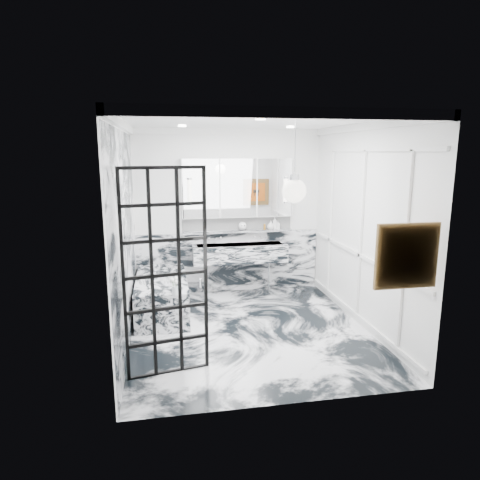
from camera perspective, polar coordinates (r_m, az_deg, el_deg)
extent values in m
plane|color=silver|center=(6.05, 1.19, -11.92)|extent=(3.60, 3.60, 0.00)
plane|color=white|center=(5.55, 1.32, 15.59)|extent=(3.60, 3.60, 0.00)
plane|color=white|center=(7.38, -1.54, 3.73)|extent=(3.60, 0.00, 3.60)
plane|color=white|center=(3.93, 6.51, -3.46)|extent=(3.60, 0.00, 3.60)
plane|color=white|center=(5.55, -15.17, 0.66)|extent=(0.00, 3.60, 3.60)
plane|color=white|center=(6.15, 16.02, 1.67)|extent=(0.00, 3.60, 3.60)
cube|color=silver|center=(7.53, -1.48, -2.90)|extent=(3.18, 0.05, 1.05)
cube|color=silver|center=(5.56, -14.98, 0.06)|extent=(0.02, 3.56, 2.68)
cube|color=white|center=(6.16, 15.80, 0.75)|extent=(0.03, 3.40, 2.30)
imported|color=#8C5919|center=(7.49, 4.65, 2.25)|extent=(0.11, 0.11, 0.22)
imported|color=#4C4C51|center=(7.51, 5.07, 2.03)|extent=(0.09, 0.09, 0.16)
imported|color=silver|center=(7.48, 4.10, 2.02)|extent=(0.15, 0.15, 0.16)
sphere|color=white|center=(7.37, 0.32, 1.87)|extent=(0.14, 0.14, 0.14)
cylinder|color=#8C5919|center=(7.46, 3.29, 1.77)|extent=(0.04, 0.04, 0.10)
cylinder|color=silver|center=(5.79, -8.64, -6.68)|extent=(0.08, 0.08, 0.12)
cube|color=#D75416|center=(4.45, 21.35, -1.99)|extent=(0.55, 0.05, 0.55)
sphere|color=white|center=(4.46, 7.24, 6.50)|extent=(0.25, 0.25, 0.25)
cube|color=silver|center=(7.30, -0.05, -1.72)|extent=(1.60, 0.45, 0.30)
cube|color=silver|center=(7.38, -0.28, 1.14)|extent=(1.90, 0.14, 0.04)
cube|color=white|center=(7.42, -0.37, 2.25)|extent=(1.90, 0.03, 0.23)
cube|color=white|center=(7.29, -0.29, 6.95)|extent=(1.90, 0.16, 1.00)
cylinder|color=white|center=(7.10, -6.73, 6.42)|extent=(0.07, 0.07, 0.40)
cylinder|color=white|center=(7.39, 6.15, 6.64)|extent=(0.07, 0.07, 0.40)
cube|color=silver|center=(6.68, -10.37, -7.26)|extent=(0.75, 1.65, 0.55)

